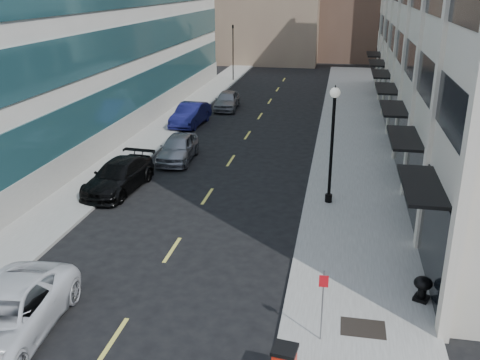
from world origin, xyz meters
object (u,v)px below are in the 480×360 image
(traffic_signal, at_px, (233,28))
(urn_planter, at_px, (423,286))
(car_blue_sedan, at_px, (191,115))
(car_black_pickup, at_px, (119,176))
(car_grey_sedan, at_px, (227,100))
(car_silver_sedan, at_px, (178,148))
(lamppost, at_px, (332,135))
(sign_post, at_px, (323,296))
(car_white_van, at_px, (5,316))

(traffic_signal, xyz_separation_m, urn_planter, (15.10, -42.19, -5.03))
(car_blue_sedan, bearing_deg, car_black_pickup, -86.06)
(traffic_signal, xyz_separation_m, car_grey_sedan, (2.30, -14.04, -4.92))
(car_black_pickup, height_order, car_silver_sedan, car_silver_sedan)
(car_silver_sedan, xyz_separation_m, car_grey_sedan, (0.00, 14.50, -0.02))
(car_silver_sedan, bearing_deg, lamppost, -32.50)
(traffic_signal, height_order, lamppost, traffic_signal)
(car_silver_sedan, relative_size, lamppost, 0.82)
(car_silver_sedan, height_order, lamppost, lamppost)
(car_blue_sedan, height_order, urn_planter, car_blue_sedan)
(lamppost, relative_size, urn_planter, 6.64)
(car_silver_sedan, distance_m, sign_post, 19.03)
(car_silver_sedan, bearing_deg, urn_planter, -49.47)
(car_white_van, distance_m, car_blue_sedan, 26.63)
(car_black_pickup, distance_m, urn_planter, 16.57)
(car_white_van, distance_m, car_black_pickup, 12.68)
(car_silver_sedan, xyz_separation_m, lamppost, (9.38, -5.39, 2.76))
(traffic_signal, distance_m, car_silver_sedan, 29.05)
(traffic_signal, height_order, car_black_pickup, traffic_signal)
(car_blue_sedan, bearing_deg, car_silver_sedan, -75.45)
(car_white_van, height_order, sign_post, sign_post)
(car_silver_sedan, bearing_deg, car_white_van, -92.63)
(car_black_pickup, xyz_separation_m, urn_planter, (14.40, -8.19, -0.11))
(car_white_van, relative_size, car_silver_sedan, 1.24)
(car_black_pickup, xyz_separation_m, lamppost, (10.98, 0.07, 2.78))
(car_grey_sedan, distance_m, sign_post, 32.40)
(car_silver_sedan, distance_m, car_grey_sedan, 14.50)
(car_grey_sedan, bearing_deg, car_silver_sedan, -93.03)
(lamppost, xyz_separation_m, urn_planter, (3.42, -8.26, -2.89))
(car_grey_sedan, relative_size, urn_planter, 5.32)
(car_white_van, bearing_deg, traffic_signal, 88.44)
(sign_post, bearing_deg, car_black_pickup, 133.49)
(car_silver_sedan, relative_size, car_blue_sedan, 0.93)
(traffic_signal, bearing_deg, urn_planter, -70.31)
(car_blue_sedan, distance_m, sign_post, 27.37)
(car_white_van, xyz_separation_m, car_black_pickup, (-1.60, 12.58, -0.03))
(car_white_van, relative_size, lamppost, 1.02)
(car_white_van, distance_m, urn_planter, 13.53)
(car_blue_sedan, xyz_separation_m, car_grey_sedan, (1.60, 5.96, -0.05))
(car_blue_sedan, bearing_deg, car_grey_sedan, 78.91)
(car_white_van, xyz_separation_m, sign_post, (9.50, 1.57, 0.86))
(traffic_signal, relative_size, sign_post, 2.93)
(urn_planter, bearing_deg, car_blue_sedan, 122.98)
(car_blue_sedan, distance_m, car_grey_sedan, 6.17)
(car_black_pickup, height_order, urn_planter, car_black_pickup)
(lamppost, bearing_deg, sign_post, -89.37)
(sign_post, bearing_deg, urn_planter, 38.73)
(car_white_van, height_order, car_silver_sedan, car_white_van)
(car_black_pickup, xyz_separation_m, car_grey_sedan, (1.60, 19.96, 0.01))
(car_silver_sedan, distance_m, lamppost, 11.16)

